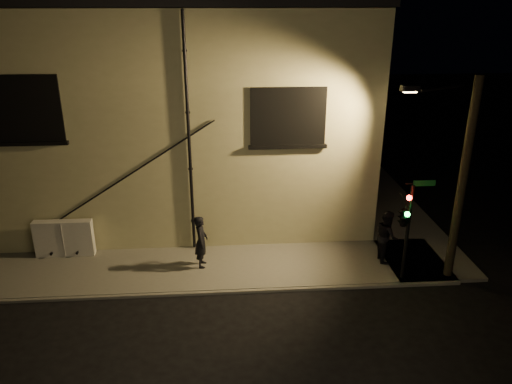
{
  "coord_description": "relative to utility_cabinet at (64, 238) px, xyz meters",
  "views": [
    {
      "loc": [
        -0.74,
        -13.65,
        8.89
      ],
      "look_at": [
        0.41,
        1.8,
        2.72
      ],
      "focal_mm": 35.0,
      "sensor_mm": 36.0,
      "label": 1
    }
  ],
  "objects": [
    {
      "name": "pedestrian_a",
      "position": [
        4.91,
        -1.12,
        0.26
      ],
      "size": [
        0.48,
        0.7,
        1.86
      ],
      "primitive_type": "imported",
      "rotation": [
        0.0,
        0.0,
        1.53
      ],
      "color": "black",
      "rests_on": "sidewalk"
    },
    {
      "name": "building",
      "position": [
        3.39,
        6.29,
        3.61
      ],
      "size": [
        16.2,
        12.23,
        8.8
      ],
      "color": "#BFBC89",
      "rests_on": "ground"
    },
    {
      "name": "sidewalk",
      "position": [
        7.61,
        1.69,
        -0.73
      ],
      "size": [
        21.0,
        16.0,
        0.12
      ],
      "color": "#626258",
      "rests_on": "ground"
    },
    {
      "name": "traffic_signal",
      "position": [
        11.35,
        -2.51,
        1.63
      ],
      "size": [
        1.28,
        2.02,
        3.43
      ],
      "color": "black",
      "rests_on": "sidewalk"
    },
    {
      "name": "pedestrian_b",
      "position": [
        11.34,
        -1.18,
        0.26
      ],
      "size": [
        0.72,
        0.91,
        1.86
      ],
      "primitive_type": "imported",
      "rotation": [
        0.0,
        0.0,
        1.56
      ],
      "color": "black",
      "rests_on": "sidewalk"
    },
    {
      "name": "ground",
      "position": [
        6.39,
        -2.7,
        -0.79
      ],
      "size": [
        90.0,
        90.0,
        0.0
      ],
      "primitive_type": "plane",
      "color": "black"
    },
    {
      "name": "utility_cabinet",
      "position": [
        0.0,
        0.0,
        0.0
      ],
      "size": [
        2.04,
        0.34,
        1.34
      ],
      "primitive_type": "cube",
      "color": "beige",
      "rests_on": "sidewalk"
    },
    {
      "name": "streetlamp_pole",
      "position": [
        13.05,
        -2.24,
        2.82
      ],
      "size": [
        2.02,
        1.38,
        6.73
      ],
      "color": "black",
      "rests_on": "ground"
    }
  ]
}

